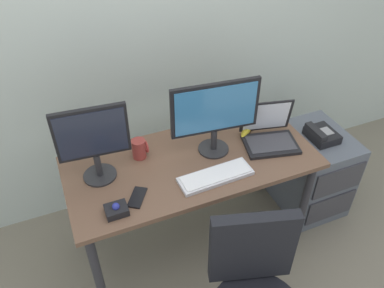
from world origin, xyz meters
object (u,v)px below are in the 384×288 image
monitor_main (215,113)px  coffee_mug (140,149)px  file_cabinet (311,170)px  desk_phone (321,135)px  banana (248,129)px  monitor_side (93,140)px  laptop (269,134)px  keyboard (216,176)px  trackball_mouse (116,210)px  cell_phone (137,197)px

monitor_main → coffee_mug: 0.48m
file_cabinet → desk_phone: desk_phone is taller
file_cabinet → banana: bearing=169.5°
monitor_main → monitor_side: monitor_main is taller
file_cabinet → desk_phone: 0.34m
file_cabinet → monitor_main: bearing=179.0°
file_cabinet → laptop: 0.66m
file_cabinet → keyboard: bearing=-166.7°
trackball_mouse → monitor_main: bearing=21.7°
desk_phone → cell_phone: (-1.30, -0.17, 0.10)m
monitor_main → keyboard: size_ratio=1.21×
monitor_main → trackball_mouse: size_ratio=4.57×
keyboard → coffee_mug: 0.46m
monitor_side → keyboard: size_ratio=1.06×
monitor_main → trackball_mouse: bearing=-158.3°
file_cabinet → monitor_main: size_ratio=1.21×
file_cabinet → keyboard: (-0.87, -0.21, 0.45)m
desk_phone → cell_phone: bearing=-172.5°
desk_phone → keyboard: size_ratio=0.48×
banana → monitor_main: bearing=-163.5°
desk_phone → keyboard: keyboard is taller
monitor_side → keyboard: 0.67m
monitor_main → coffee_mug: bearing=165.5°
desk_phone → banana: 0.53m
laptop → cell_phone: 0.88m
keyboard → banana: banana is taller
file_cabinet → coffee_mug: size_ratio=5.22×
monitor_main → cell_phone: monitor_main is taller
file_cabinet → cell_phone: bearing=-171.9°
cell_phone → banana: 0.84m
laptop → trackball_mouse: laptop is taller
keyboard → cell_phone: (-0.43, 0.02, -0.01)m
keyboard → laptop: size_ratio=1.15×
file_cabinet → coffee_mug: coffee_mug is taller
desk_phone → monitor_main: (-0.77, 0.03, 0.36)m
file_cabinet → monitor_side: monitor_side is taller
monitor_side → cell_phone: size_ratio=3.10×
trackball_mouse → cell_phone: (0.12, 0.06, -0.02)m
keyboard → desk_phone: bearing=12.3°
coffee_mug → laptop: bearing=-11.9°
coffee_mug → monitor_main: bearing=-14.5°
monitor_main → laptop: 0.40m
desk_phone → monitor_side: monitor_side is taller
laptop → keyboard: bearing=-158.7°
trackball_mouse → monitor_side: bearing=93.7°
desk_phone → banana: size_ratio=1.05×
file_cabinet → coffee_mug: 1.30m
monitor_main → keyboard: monitor_main is taller
laptop → banana: 0.15m
keyboard → laptop: (0.43, 0.17, 0.04)m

